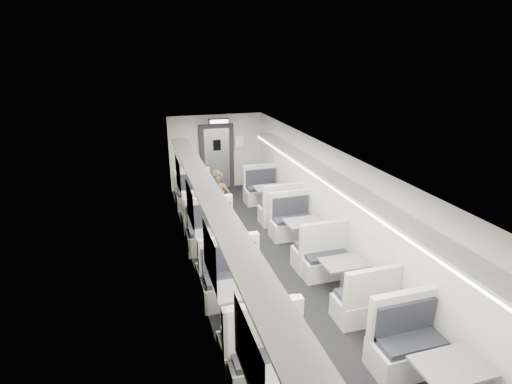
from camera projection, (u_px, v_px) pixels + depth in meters
room at (279, 227)px, 7.43m from camera, size 3.24×12.24×2.64m
booth_left_a at (198, 205)px, 10.72m from camera, size 1.02×2.08×1.11m
booth_left_b at (218, 250)px, 8.25m from camera, size 1.11×2.25×1.20m
booth_left_c at (244, 308)px, 6.40m from camera, size 1.10×2.24×1.20m
booth_right_a at (270, 199)px, 11.13m from camera, size 1.03×2.09×1.12m
booth_right_b at (304, 236)px, 8.96m from camera, size 1.02×2.08×1.11m
booth_right_c at (343, 278)px, 7.33m from camera, size 0.98×1.98×1.06m
passenger at (218, 204)px, 9.58m from camera, size 0.63×0.45×1.64m
window_a at (178, 174)px, 10.05m from camera, size 0.02×1.18×0.84m
window_b at (190, 205)px, 8.06m from camera, size 0.02×1.18×0.84m
window_c at (210, 256)px, 6.08m from camera, size 0.02×1.18×0.84m
window_d at (248, 356)px, 4.10m from camera, size 0.02×1.18×0.84m
luggage_rack_left at (215, 204)px, 6.59m from camera, size 0.46×10.40×0.09m
luggage_rack_right at (350, 189)px, 7.25m from camera, size 0.46×10.40×0.09m
vestibule_door at (217, 157)px, 12.84m from camera, size 1.10×0.13×2.10m
exit_sign at (219, 121)px, 11.98m from camera, size 0.62×0.12×0.16m
wall_notice at (239, 142)px, 12.87m from camera, size 0.32×0.02×0.40m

